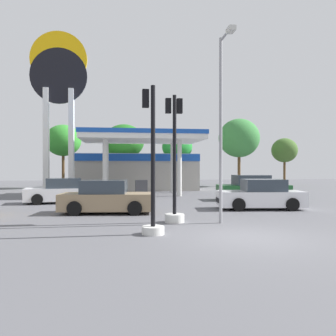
{
  "coord_description": "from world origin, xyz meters",
  "views": [
    {
      "loc": [
        -3.8,
        -10.08,
        2.13
      ],
      "look_at": [
        -0.38,
        14.09,
        2.02
      ],
      "focal_mm": 37.39,
      "sensor_mm": 36.0,
      "label": 1
    }
  ],
  "objects_px": {
    "traffic_signal_0": "(174,178)",
    "tree_3": "(177,147)",
    "traffic_signal_1": "(152,186)",
    "car_2": "(62,192)",
    "tree_1": "(63,141)",
    "corner_streetlamp": "(222,111)",
    "car_4": "(261,196)",
    "station_pole_sign": "(59,90)",
    "car_1": "(107,198)",
    "car_0": "(253,189)",
    "tree_2": "(124,142)",
    "tree_5": "(284,150)",
    "tree_4": "(239,138)"
  },
  "relations": [
    {
      "from": "station_pole_sign",
      "to": "corner_streetlamp",
      "type": "distance_m",
      "value": 18.11
    },
    {
      "from": "car_0",
      "to": "car_2",
      "type": "distance_m",
      "value": 11.78
    },
    {
      "from": "station_pole_sign",
      "to": "traffic_signal_1",
      "type": "distance_m",
      "value": 19.22
    },
    {
      "from": "tree_5",
      "to": "car_4",
      "type": "bearing_deg",
      "value": -119.28
    },
    {
      "from": "traffic_signal_0",
      "to": "tree_3",
      "type": "bearing_deg",
      "value": 80.2
    },
    {
      "from": "tree_2",
      "to": "tree_3",
      "type": "relative_size",
      "value": 1.16
    },
    {
      "from": "tree_2",
      "to": "tree_5",
      "type": "distance_m",
      "value": 17.78
    },
    {
      "from": "station_pole_sign",
      "to": "tree_4",
      "type": "xyz_separation_m",
      "value": [
        17.44,
        8.06,
        -2.92
      ]
    },
    {
      "from": "car_2",
      "to": "traffic_signal_1",
      "type": "bearing_deg",
      "value": -66.87
    },
    {
      "from": "car_1",
      "to": "tree_4",
      "type": "bearing_deg",
      "value": 56.18
    },
    {
      "from": "car_2",
      "to": "tree_3",
      "type": "distance_m",
      "value": 18.75
    },
    {
      "from": "tree_3",
      "to": "station_pole_sign",
      "type": "bearing_deg",
      "value": -140.86
    },
    {
      "from": "car_4",
      "to": "tree_5",
      "type": "height_order",
      "value": "tree_5"
    },
    {
      "from": "station_pole_sign",
      "to": "car_4",
      "type": "xyz_separation_m",
      "value": [
        11.64,
        -11.44,
        -7.42
      ]
    },
    {
      "from": "station_pole_sign",
      "to": "car_2",
      "type": "relative_size",
      "value": 2.97
    },
    {
      "from": "traffic_signal_0",
      "to": "car_4",
      "type": "bearing_deg",
      "value": 35.14
    },
    {
      "from": "tree_2",
      "to": "tree_5",
      "type": "bearing_deg",
      "value": -1.51
    },
    {
      "from": "tree_2",
      "to": "car_4",
      "type": "bearing_deg",
      "value": -72.53
    },
    {
      "from": "car_2",
      "to": "tree_1",
      "type": "xyz_separation_m",
      "value": [
        -2.08,
        14.27,
        4.01
      ]
    },
    {
      "from": "car_0",
      "to": "car_4",
      "type": "height_order",
      "value": "car_0"
    },
    {
      "from": "car_2",
      "to": "traffic_signal_0",
      "type": "xyz_separation_m",
      "value": [
        5.41,
        -7.93,
        1.03
      ]
    },
    {
      "from": "car_4",
      "to": "tree_3",
      "type": "xyz_separation_m",
      "value": [
        -0.83,
        20.23,
        3.52
      ]
    },
    {
      "from": "car_1",
      "to": "corner_streetlamp",
      "type": "distance_m",
      "value": 6.67
    },
    {
      "from": "tree_2",
      "to": "car_0",
      "type": "bearing_deg",
      "value": -63.59
    },
    {
      "from": "station_pole_sign",
      "to": "car_2",
      "type": "height_order",
      "value": "station_pole_sign"
    },
    {
      "from": "tree_4",
      "to": "car_0",
      "type": "bearing_deg",
      "value": -106.34
    },
    {
      "from": "station_pole_sign",
      "to": "car_1",
      "type": "bearing_deg",
      "value": -71.06
    },
    {
      "from": "car_1",
      "to": "car_2",
      "type": "xyz_separation_m",
      "value": [
        -2.78,
        4.91,
        -0.02
      ]
    },
    {
      "from": "car_2",
      "to": "tree_3",
      "type": "height_order",
      "value": "tree_3"
    },
    {
      "from": "car_0",
      "to": "tree_1",
      "type": "distance_m",
      "value": 20.16
    },
    {
      "from": "car_4",
      "to": "traffic_signal_1",
      "type": "xyz_separation_m",
      "value": [
        -6.0,
        -5.71,
        0.83
      ]
    },
    {
      "from": "car_0",
      "to": "tree_2",
      "type": "bearing_deg",
      "value": 116.41
    },
    {
      "from": "car_0",
      "to": "car_4",
      "type": "distance_m",
      "value": 4.86
    },
    {
      "from": "traffic_signal_0",
      "to": "tree_3",
      "type": "distance_m",
      "value": 24.19
    },
    {
      "from": "station_pole_sign",
      "to": "car_0",
      "type": "distance_m",
      "value": 16.48
    },
    {
      "from": "traffic_signal_0",
      "to": "traffic_signal_1",
      "type": "height_order",
      "value": "traffic_signal_0"
    },
    {
      "from": "tree_1",
      "to": "corner_streetlamp",
      "type": "relative_size",
      "value": 0.9
    },
    {
      "from": "tree_4",
      "to": "tree_5",
      "type": "height_order",
      "value": "tree_4"
    },
    {
      "from": "station_pole_sign",
      "to": "traffic_signal_0",
      "type": "height_order",
      "value": "station_pole_sign"
    },
    {
      "from": "car_0",
      "to": "traffic_signal_1",
      "type": "relative_size",
      "value": 0.97
    },
    {
      "from": "car_0",
      "to": "tree_5",
      "type": "distance_m",
      "value": 18.61
    },
    {
      "from": "tree_1",
      "to": "tree_2",
      "type": "relative_size",
      "value": 0.95
    },
    {
      "from": "station_pole_sign",
      "to": "tree_4",
      "type": "relative_size",
      "value": 1.74
    },
    {
      "from": "car_1",
      "to": "traffic_signal_0",
      "type": "bearing_deg",
      "value": -48.95
    },
    {
      "from": "tree_4",
      "to": "corner_streetlamp",
      "type": "bearing_deg",
      "value": -110.92
    },
    {
      "from": "tree_5",
      "to": "car_0",
      "type": "bearing_deg",
      "value": -122.47
    },
    {
      "from": "tree_1",
      "to": "corner_streetlamp",
      "type": "xyz_separation_m",
      "value": [
        9.19,
        -22.86,
        -0.49
      ]
    },
    {
      "from": "car_0",
      "to": "traffic_signal_0",
      "type": "bearing_deg",
      "value": -128.11
    },
    {
      "from": "car_4",
      "to": "car_2",
      "type": "bearing_deg",
      "value": 156.67
    },
    {
      "from": "traffic_signal_1",
      "to": "car_2",
      "type": "bearing_deg",
      "value": 113.13
    }
  ]
}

